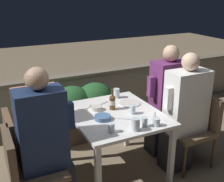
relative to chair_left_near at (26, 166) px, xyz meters
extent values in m
plane|color=#847056|center=(0.97, 0.20, -0.51)|extent=(16.00, 16.00, 0.00)
cube|color=gray|center=(0.97, 1.65, -0.15)|extent=(9.00, 0.14, 0.71)
cube|color=#706656|center=(0.97, 1.65, 0.23)|extent=(9.00, 0.18, 0.04)
cube|color=white|center=(0.97, 0.20, 0.21)|extent=(0.90, 1.02, 0.03)
cube|color=silver|center=(0.57, -0.26, -0.16)|extent=(0.05, 0.05, 0.70)
cube|color=silver|center=(1.37, -0.26, -0.16)|extent=(0.05, 0.05, 0.70)
cube|color=silver|center=(0.57, 0.66, -0.16)|extent=(0.05, 0.05, 0.70)
cube|color=silver|center=(1.37, 0.66, -0.16)|extent=(0.05, 0.05, 0.70)
cube|color=brown|center=(0.79, 1.11, -0.37)|extent=(1.19, 0.36, 0.28)
ellipsoid|color=#235628|center=(0.47, 1.11, 0.00)|extent=(0.54, 0.47, 0.51)
ellipsoid|color=#235628|center=(0.79, 1.11, 0.00)|extent=(0.54, 0.47, 0.51)
ellipsoid|color=#235628|center=(1.12, 1.11, 0.00)|extent=(0.54, 0.47, 0.51)
cube|color=brown|center=(0.10, 0.00, -0.08)|extent=(0.47, 0.47, 0.05)
cube|color=brown|center=(-0.11, 0.00, 0.13)|extent=(0.06, 0.47, 0.38)
cylinder|color=#47321E|center=(0.30, 0.21, -0.31)|extent=(0.03, 0.03, 0.40)
cube|color=navy|center=(0.17, 0.00, 0.30)|extent=(0.41, 0.26, 0.73)
cube|color=navy|center=(0.42, 0.00, 0.39)|extent=(0.07, 0.07, 0.24)
sphere|color=tan|center=(0.17, 0.00, 0.76)|extent=(0.19, 0.19, 0.19)
cube|color=brown|center=(0.14, 0.38, -0.08)|extent=(0.47, 0.47, 0.05)
cube|color=brown|center=(-0.07, 0.38, 0.13)|extent=(0.06, 0.47, 0.38)
cylinder|color=#47321E|center=(0.35, 0.17, -0.31)|extent=(0.03, 0.03, 0.40)
cylinder|color=#47321E|center=(-0.06, 0.58, -0.31)|extent=(0.03, 0.03, 0.40)
cylinder|color=#47321E|center=(0.35, 0.58, -0.31)|extent=(0.03, 0.03, 0.40)
cube|color=#282833|center=(0.31, 0.38, -0.28)|extent=(0.30, 0.23, 0.45)
cube|color=#E07A66|center=(0.21, 0.38, 0.25)|extent=(0.43, 0.26, 0.61)
cube|color=#E07A66|center=(0.46, 0.38, 0.32)|extent=(0.07, 0.07, 0.24)
sphere|color=#99755B|center=(0.21, 0.38, 0.65)|extent=(0.19, 0.19, 0.19)
cube|color=brown|center=(1.80, -0.01, -0.08)|extent=(0.47, 0.47, 0.05)
cube|color=brown|center=(2.01, -0.01, 0.13)|extent=(0.06, 0.47, 0.38)
cylinder|color=#47321E|center=(1.59, -0.22, -0.31)|extent=(0.03, 0.03, 0.40)
cylinder|color=#47321E|center=(2.00, -0.22, -0.31)|extent=(0.03, 0.03, 0.40)
cylinder|color=#47321E|center=(1.59, 0.19, -0.31)|extent=(0.03, 0.03, 0.40)
cylinder|color=#47321E|center=(2.00, 0.19, -0.31)|extent=(0.03, 0.03, 0.40)
cube|color=#282833|center=(1.63, -0.01, -0.28)|extent=(0.31, 0.23, 0.45)
cube|color=white|center=(1.73, -0.01, 0.29)|extent=(0.44, 0.26, 0.69)
cube|color=white|center=(1.48, -0.01, 0.37)|extent=(0.07, 0.07, 0.24)
sphere|color=beige|center=(1.73, -0.01, 0.73)|extent=(0.19, 0.19, 0.19)
cube|color=brown|center=(1.83, 0.36, -0.08)|extent=(0.47, 0.47, 0.05)
cube|color=brown|center=(2.04, 0.36, 0.13)|extent=(0.06, 0.47, 0.38)
cylinder|color=#47321E|center=(1.62, 0.15, -0.31)|extent=(0.03, 0.03, 0.40)
cylinder|color=#47321E|center=(2.03, 0.15, -0.31)|extent=(0.03, 0.03, 0.40)
cylinder|color=#47321E|center=(1.62, 0.56, -0.31)|extent=(0.03, 0.03, 0.40)
cylinder|color=#47321E|center=(2.03, 0.56, -0.31)|extent=(0.03, 0.03, 0.40)
cube|color=#282833|center=(1.66, 0.36, -0.28)|extent=(0.27, 0.23, 0.45)
cube|color=#6B2D66|center=(1.76, 0.36, 0.30)|extent=(0.39, 0.26, 0.71)
cube|color=#6B2D66|center=(1.51, 0.36, 0.38)|extent=(0.07, 0.07, 0.24)
sphere|color=tan|center=(1.76, 0.36, 0.74)|extent=(0.19, 0.19, 0.19)
cylinder|color=brown|center=(0.99, 0.30, 0.29)|extent=(0.06, 0.06, 0.14)
cylinder|color=beige|center=(0.99, 0.30, 0.30)|extent=(0.06, 0.06, 0.05)
cone|color=brown|center=(0.99, 0.30, 0.38)|extent=(0.06, 0.06, 0.03)
cylinder|color=brown|center=(0.99, 0.30, 0.42)|extent=(0.02, 0.02, 0.06)
cylinder|color=silver|center=(1.23, 0.35, 0.23)|extent=(0.24, 0.24, 0.01)
cylinder|color=white|center=(0.71, 0.53, 0.23)|extent=(0.21, 0.21, 0.01)
cylinder|color=beige|center=(0.83, 0.35, 0.24)|extent=(0.12, 0.12, 0.04)
torus|color=beige|center=(0.83, 0.35, 0.26)|extent=(0.12, 0.12, 0.01)
cylinder|color=#4C709E|center=(0.79, 0.12, 0.24)|extent=(0.16, 0.16, 0.04)
torus|color=#4C709E|center=(0.79, 0.12, 0.26)|extent=(0.16, 0.16, 0.01)
cylinder|color=silver|center=(0.75, -0.15, 0.26)|extent=(0.06, 0.06, 0.09)
cylinder|color=silver|center=(0.96, -0.22, 0.28)|extent=(0.08, 0.08, 0.12)
cylinder|color=silver|center=(1.18, -0.23, 0.26)|extent=(0.07, 0.07, 0.08)
cylinder|color=silver|center=(1.07, -0.19, 0.27)|extent=(0.06, 0.06, 0.09)
cylinder|color=silver|center=(1.12, 0.11, 0.27)|extent=(0.06, 0.06, 0.09)
cylinder|color=silver|center=(1.18, 0.58, 0.28)|extent=(0.07, 0.07, 0.11)
cube|color=silver|center=(0.96, 0.04, 0.22)|extent=(0.15, 0.11, 0.01)
cube|color=silver|center=(0.95, 0.48, 0.22)|extent=(0.16, 0.09, 0.01)
cube|color=silver|center=(1.29, -0.04, 0.22)|extent=(0.12, 0.15, 0.01)
cylinder|color=brown|center=(2.31, 1.05, -0.40)|extent=(0.26, 0.26, 0.21)
cylinder|color=#47331E|center=(2.31, 1.05, -0.20)|extent=(0.03, 0.03, 0.19)
ellipsoid|color=#235628|center=(2.31, 1.05, 0.05)|extent=(0.37, 0.37, 0.33)
camera|label=1|loc=(-0.24, -2.17, 1.43)|focal=45.00mm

